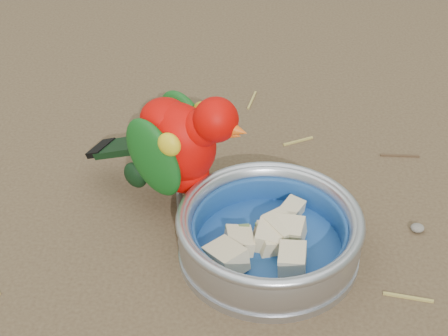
# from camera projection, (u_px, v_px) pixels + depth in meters

# --- Properties ---
(ground) EXTENTS (60.00, 60.00, 0.00)m
(ground) POSITION_uv_depth(u_px,v_px,m) (198.00, 303.00, 0.76)
(ground) COLOR brown
(food_bowl) EXTENTS (0.21, 0.21, 0.02)m
(food_bowl) POSITION_uv_depth(u_px,v_px,m) (268.00, 250.00, 0.81)
(food_bowl) COLOR #B2B2BA
(food_bowl) RESTS_ON ground
(bowl_wall) EXTENTS (0.21, 0.21, 0.04)m
(bowl_wall) POSITION_uv_depth(u_px,v_px,m) (269.00, 231.00, 0.80)
(bowl_wall) COLOR #B2B2BA
(bowl_wall) RESTS_ON food_bowl
(fruit_wedges) EXTENTS (0.13, 0.13, 0.03)m
(fruit_wedges) POSITION_uv_depth(u_px,v_px,m) (269.00, 235.00, 0.80)
(fruit_wedges) COLOR beige
(fruit_wedges) RESTS_ON food_bowl
(lory_parrot) EXTENTS (0.23, 0.18, 0.17)m
(lory_parrot) POSITION_uv_depth(u_px,v_px,m) (180.00, 153.00, 0.84)
(lory_parrot) COLOR #C90501
(lory_parrot) RESTS_ON ground
(ground_debris) EXTENTS (0.90, 0.80, 0.01)m
(ground_debris) POSITION_uv_depth(u_px,v_px,m) (175.00, 264.00, 0.80)
(ground_debris) COLOR #AC9648
(ground_debris) RESTS_ON ground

